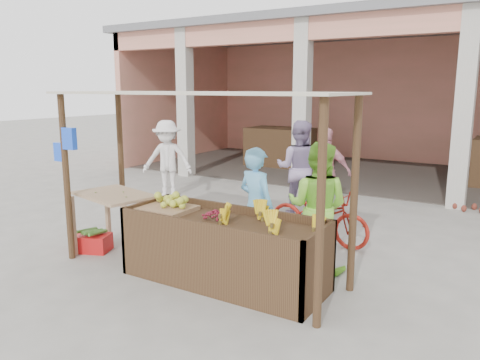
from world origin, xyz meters
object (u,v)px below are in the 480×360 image
Objects in this scene: fruit_stall at (224,252)px; motorcycle at (319,215)px; vendor_blue at (256,203)px; vendor_green at (317,203)px; side_table at (115,203)px; red_crate at (93,243)px.

fruit_stall is 2.11m from motorcycle.
vendor_green reaches higher than vendor_blue.
fruit_stall is at bearing 46.73° from vendor_green.
fruit_stall is at bearing 102.91° from vendor_blue.
side_table is 0.79m from red_crate.
vendor_blue is (0.04, 0.76, 0.48)m from fruit_stall.
red_crate is 0.27× the size of vendor_green.
motorcycle is (0.43, 2.06, 0.06)m from fruit_stall.
motorcycle is (0.39, 1.31, -0.42)m from vendor_blue.
side_table is at bearing 16.27° from vendor_green.
red_crate is 3.43m from vendor_green.
red_crate is at bearing 35.44° from vendor_blue.
fruit_stall is 0.90m from vendor_blue.
motorcycle is at bearing 15.57° from red_crate.
motorcycle is at bearing 78.17° from fruit_stall.
side_table reaches higher than fruit_stall.
vendor_green is at bearing -155.69° from motorcycle.
fruit_stall is 1.48× the size of vendor_blue.
red_crate is 0.28× the size of motorcycle.
vendor_green reaches higher than side_table.
vendor_blue is 1.43m from motorcycle.
vendor_blue reaches higher than fruit_stall.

